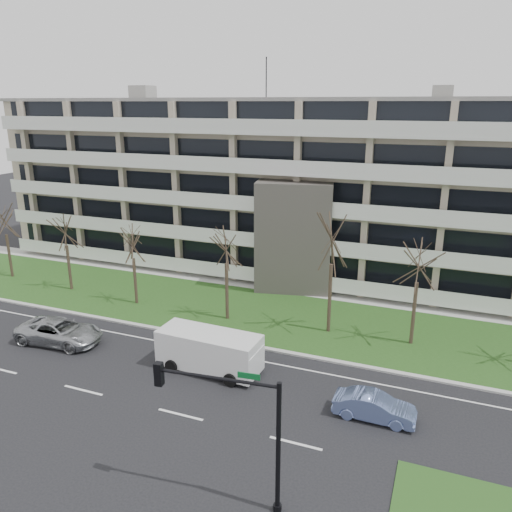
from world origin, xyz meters
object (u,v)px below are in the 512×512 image
at_px(silver_pickup, 59,332).
at_px(white_van, 210,348).
at_px(blue_sedan, 374,407).
at_px(traffic_signal, 236,420).

relative_size(silver_pickup, white_van, 0.92).
distance_m(blue_sedan, traffic_signal, 9.01).
bearing_deg(blue_sedan, traffic_signal, 150.94).
bearing_deg(traffic_signal, white_van, 115.89).
bearing_deg(blue_sedan, white_van, 82.60).
xyz_separation_m(blue_sedan, traffic_signal, (-4.13, -7.41, 3.06)).
relative_size(blue_sedan, white_van, 0.66).
bearing_deg(white_van, blue_sedan, -5.25).
distance_m(blue_sedan, white_van, 9.65).
xyz_separation_m(blue_sedan, white_van, (-9.54, 1.25, 0.74)).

